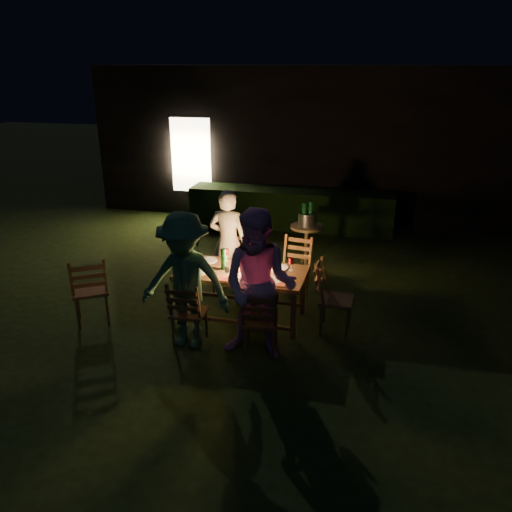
% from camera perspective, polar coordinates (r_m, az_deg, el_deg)
% --- Properties ---
extents(garden_envelope, '(40.00, 40.00, 3.20)m').
position_cam_1_polar(garden_envelope, '(12.53, 8.13, 13.35)').
color(garden_envelope, black).
rests_on(garden_envelope, ground).
extents(dining_table, '(1.71, 0.90, 0.70)m').
position_cam_1_polar(dining_table, '(6.57, -1.63, -2.27)').
color(dining_table, '#4E2C1A').
rests_on(dining_table, ground).
extents(chair_near_left, '(0.40, 0.43, 0.89)m').
position_cam_1_polar(chair_near_left, '(6.22, -7.64, -7.59)').
color(chair_near_left, '#4E2C1A').
rests_on(chair_near_left, ground).
extents(chair_near_right, '(0.44, 0.47, 0.91)m').
position_cam_1_polar(chair_near_right, '(5.96, 0.50, -8.71)').
color(chair_near_right, '#4E2C1A').
rests_on(chair_near_right, ground).
extents(chair_far_left, '(0.44, 0.47, 0.90)m').
position_cam_1_polar(chair_far_left, '(7.51, -3.22, -2.16)').
color(chair_far_left, '#4E2C1A').
rests_on(chair_far_left, ground).
extents(chair_far_right, '(0.49, 0.51, 0.95)m').
position_cam_1_polar(chair_far_right, '(7.27, 4.31, -2.86)').
color(chair_far_right, '#4E2C1A').
rests_on(chair_far_right, ground).
extents(chair_end, '(0.47, 0.44, 0.96)m').
position_cam_1_polar(chair_end, '(6.50, 8.92, -6.10)').
color(chair_end, '#4E2C1A').
rests_on(chair_end, ground).
extents(chair_spare, '(0.63, 0.64, 1.01)m').
position_cam_1_polar(chair_spare, '(6.95, -18.26, -4.97)').
color(chair_spare, '#4E2C1A').
rests_on(chair_spare, ground).
extents(person_house_side, '(0.58, 0.40, 1.56)m').
position_cam_1_polar(person_house_side, '(7.37, -3.18, 1.64)').
color(person_house_side, '#EEE4CA').
rests_on(person_house_side, ground).
extents(person_opp_right, '(0.90, 0.71, 1.79)m').
position_cam_1_polar(person_opp_right, '(5.63, 0.37, -3.46)').
color(person_opp_right, '#DB96CD').
rests_on(person_opp_right, ground).
extents(person_opp_left, '(1.12, 0.67, 1.69)m').
position_cam_1_polar(person_opp_left, '(5.92, -8.10, -2.92)').
color(person_opp_left, '#346945').
rests_on(person_opp_left, ground).
extents(lantern, '(0.16, 0.16, 0.35)m').
position_cam_1_polar(lantern, '(6.51, -1.10, -0.32)').
color(lantern, white).
rests_on(lantern, dining_table).
extents(plate_far_left, '(0.25, 0.25, 0.01)m').
position_cam_1_polar(plate_far_left, '(6.90, -5.50, -0.50)').
color(plate_far_left, white).
rests_on(plate_far_left, dining_table).
extents(plate_near_left, '(0.25, 0.25, 0.01)m').
position_cam_1_polar(plate_near_left, '(6.52, -6.83, -1.88)').
color(plate_near_left, white).
rests_on(plate_near_left, dining_table).
extents(plate_far_right, '(0.25, 0.25, 0.01)m').
position_cam_1_polar(plate_far_right, '(6.63, 2.64, -1.33)').
color(plate_far_right, white).
rests_on(plate_far_right, dining_table).
extents(plate_near_right, '(0.25, 0.25, 0.01)m').
position_cam_1_polar(plate_near_right, '(6.24, 1.76, -2.83)').
color(plate_near_right, white).
rests_on(plate_near_right, dining_table).
extents(wineglass_a, '(0.06, 0.06, 0.18)m').
position_cam_1_polar(wineglass_a, '(6.84, -3.38, 0.10)').
color(wineglass_a, '#59070F').
rests_on(wineglass_a, dining_table).
extents(wineglass_b, '(0.06, 0.06, 0.18)m').
position_cam_1_polar(wineglass_b, '(6.63, -7.91, -0.76)').
color(wineglass_b, '#59070F').
rests_on(wineglass_b, dining_table).
extents(wineglass_c, '(0.06, 0.06, 0.18)m').
position_cam_1_polar(wineglass_c, '(6.19, 0.29, -2.22)').
color(wineglass_c, '#59070F').
rests_on(wineglass_c, dining_table).
extents(wineglass_d, '(0.06, 0.06, 0.18)m').
position_cam_1_polar(wineglass_d, '(6.53, 4.03, -0.96)').
color(wineglass_d, '#59070F').
rests_on(wineglass_d, dining_table).
extents(wineglass_e, '(0.06, 0.06, 0.18)m').
position_cam_1_polar(wineglass_e, '(6.27, -3.30, -1.91)').
color(wineglass_e, silver).
rests_on(wineglass_e, dining_table).
extents(bottle_table, '(0.07, 0.07, 0.28)m').
position_cam_1_polar(bottle_table, '(6.56, -3.74, -0.37)').
color(bottle_table, '#0F471E').
rests_on(bottle_table, dining_table).
extents(napkin_left, '(0.18, 0.14, 0.01)m').
position_cam_1_polar(napkin_left, '(6.30, -3.77, -2.62)').
color(napkin_left, red).
rests_on(napkin_left, dining_table).
extents(napkin_right, '(0.18, 0.14, 0.01)m').
position_cam_1_polar(napkin_right, '(6.15, 2.50, -3.23)').
color(napkin_right, red).
rests_on(napkin_right, dining_table).
extents(phone, '(0.14, 0.07, 0.01)m').
position_cam_1_polar(phone, '(6.48, -7.66, -2.11)').
color(phone, black).
rests_on(phone, dining_table).
extents(side_table, '(0.54, 0.54, 0.73)m').
position_cam_1_polar(side_table, '(8.33, 5.82, 2.90)').
color(side_table, olive).
rests_on(side_table, ground).
extents(ice_bucket, '(0.30, 0.30, 0.22)m').
position_cam_1_polar(ice_bucket, '(8.27, 5.87, 4.18)').
color(ice_bucket, '#A5A8AD').
rests_on(ice_bucket, side_table).
extents(bottle_bucket_a, '(0.07, 0.07, 0.32)m').
position_cam_1_polar(bottle_bucket_a, '(8.23, 5.50, 4.46)').
color(bottle_bucket_a, '#0F471E').
rests_on(bottle_bucket_a, side_table).
extents(bottle_bucket_b, '(0.07, 0.07, 0.32)m').
position_cam_1_polar(bottle_bucket_b, '(8.29, 6.26, 4.57)').
color(bottle_bucket_b, '#0F471E').
rests_on(bottle_bucket_b, side_table).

